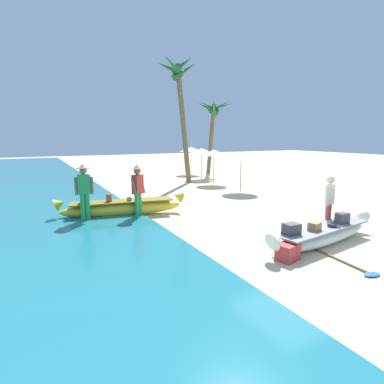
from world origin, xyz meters
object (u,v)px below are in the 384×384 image
boat_white_foreground (323,234)px  palm_tree_tall_inland (179,86)px  person_vendor_hatted (138,187)px  cooler_box (288,252)px  person_vendor_assistant (84,189)px  boat_yellow_midground (122,207)px  person_tourist_customer (329,201)px  palm_tree_leaning_seaward (213,115)px  paddle (347,263)px

boat_white_foreground → palm_tree_tall_inland: 12.09m
person_vendor_hatted → cooler_box: bearing=-70.9°
person_vendor_hatted → person_vendor_assistant: 1.63m
person_vendor_hatted → boat_white_foreground: bearing=-54.7°
boat_yellow_midground → boat_white_foreground: bearing=-54.0°
person_vendor_hatted → person_tourist_customer: bearing=-45.2°
person_tourist_customer → palm_tree_leaning_seaward: (4.82, 14.00, 3.23)m
palm_tree_tall_inland → paddle: palm_tree_tall_inland is taller
paddle → palm_tree_leaning_seaward: bearing=68.4°
person_vendor_hatted → person_vendor_assistant: person_vendor_assistant is taller
boat_yellow_midground → palm_tree_leaning_seaward: bearing=45.8°
boat_yellow_midground → paddle: bearing=-63.6°
boat_white_foreground → person_vendor_assistant: size_ratio=2.17×
person_tourist_customer → paddle: 2.32m
boat_white_foreground → person_tourist_customer: size_ratio=2.46×
palm_tree_leaning_seaward → boat_yellow_midground: bearing=-134.2°
person_vendor_hatted → person_tourist_customer: (4.01, -4.03, -0.10)m
boat_white_foreground → person_vendor_assistant: 6.83m
boat_white_foreground → palm_tree_tall_inland: palm_tree_tall_inland is taller
boat_yellow_midground → person_vendor_hatted: bearing=-47.8°
palm_tree_leaning_seaward → person_tourist_customer: bearing=-109.0°
person_vendor_hatted → person_vendor_assistant: size_ratio=0.96×
person_vendor_hatted → person_tourist_customer: size_ratio=1.08×
palm_tree_leaning_seaward → paddle: palm_tree_leaning_seaward is taller
boat_white_foreground → person_vendor_hatted: (-3.22, 4.55, 0.75)m
boat_white_foreground → person_tourist_customer: person_tourist_customer is taller
person_vendor_hatted → paddle: bearing=-65.2°
boat_white_foreground → boat_yellow_midground: boat_yellow_midground is taller
person_vendor_hatted → palm_tree_tall_inland: size_ratio=0.26×
palm_tree_tall_inland → paddle: bearing=-98.8°
person_vendor_hatted → palm_tree_leaning_seaward: palm_tree_leaning_seaward is taller
palm_tree_tall_inland → paddle: size_ratio=3.66×
person_vendor_assistant → person_vendor_hatted: bearing=-7.2°
cooler_box → paddle: cooler_box is taller
paddle → palm_tree_tall_inland: bearing=81.2°
boat_yellow_midground → person_vendor_assistant: size_ratio=2.34×
boat_yellow_midground → cooler_box: 5.80m
boat_white_foreground → person_tourist_customer: bearing=33.3°
person_vendor_assistant → palm_tree_leaning_seaward: 14.63m
boat_yellow_midground → person_tourist_customer: 6.33m
person_vendor_assistant → palm_tree_leaning_seaward: (10.45, 9.76, 3.09)m
paddle → person_vendor_assistant: bearing=125.8°
person_vendor_hatted → palm_tree_tall_inland: bearing=54.8°
boat_yellow_midground → person_vendor_assistant: bearing=-168.1°
boat_white_foreground → boat_yellow_midground: 6.19m
boat_white_foreground → boat_yellow_midground: size_ratio=0.93×
boat_white_foreground → person_vendor_hatted: 5.63m
person_tourist_customer → person_vendor_hatted: bearing=134.8°
boat_yellow_midground → palm_tree_tall_inland: bearing=50.3°
person_vendor_assistant → paddle: bearing=-54.2°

